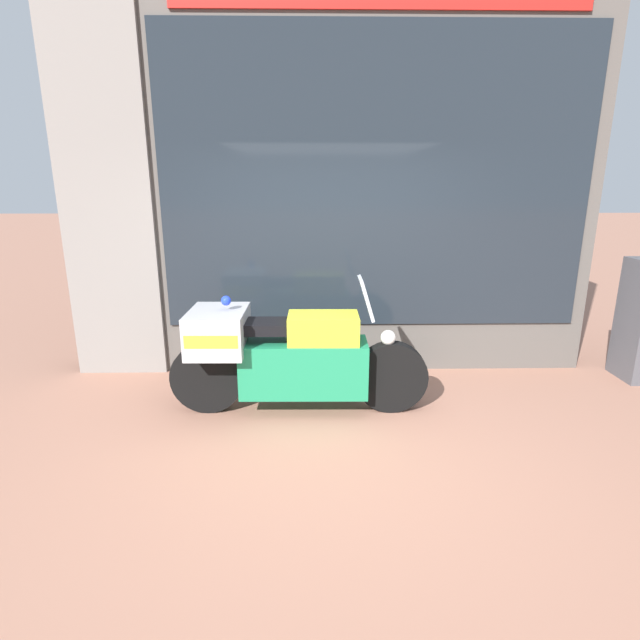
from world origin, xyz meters
TOP-DOWN VIEW (x-y plane):
  - ground_plane at (0.00, 0.00)m, footprint 60.00×60.00m
  - shop_building at (-0.42, 2.00)m, footprint 5.70×0.55m
  - window_display at (0.41, 2.03)m, footprint 4.27×0.30m
  - paramedic_motorcycle at (-0.49, 0.76)m, footprint 2.39×0.68m

SIDE VIEW (x-z plane):
  - ground_plane at x=0.00m, z-range 0.00..0.00m
  - window_display at x=0.41m, z-range -0.48..1.39m
  - paramedic_motorcycle at x=-0.49m, z-range -0.07..1.20m
  - shop_building at x=-0.42m, z-range 0.01..4.06m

